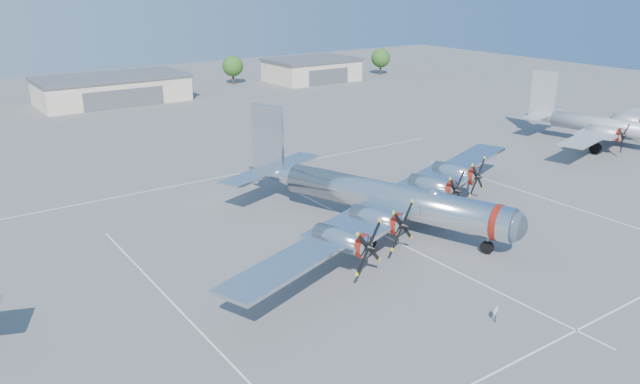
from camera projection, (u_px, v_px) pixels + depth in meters
ground at (377, 232)px, 61.30m from camera, size 260.00×260.00×0.00m
parking_lines at (389, 238)px, 59.95m from camera, size 60.00×50.08×0.01m
hangar_center at (112, 89)px, 123.89m from camera, size 28.60×14.60×5.40m
hangar_east at (312, 69)px, 149.90m from camera, size 20.60×14.60×5.40m
tree_east at (233, 66)px, 144.33m from camera, size 4.80×4.80×6.64m
tree_far_east at (381, 58)px, 158.72m from camera, size 4.80×4.80×6.64m
main_bomber_b29 at (378, 226)px, 62.79m from camera, size 56.88×47.64×10.73m
twin_engine_east at (598, 145)px, 93.11m from camera, size 36.27×29.51×10.13m
info_placard at (496, 312)px, 45.03m from camera, size 0.60×0.27×1.20m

